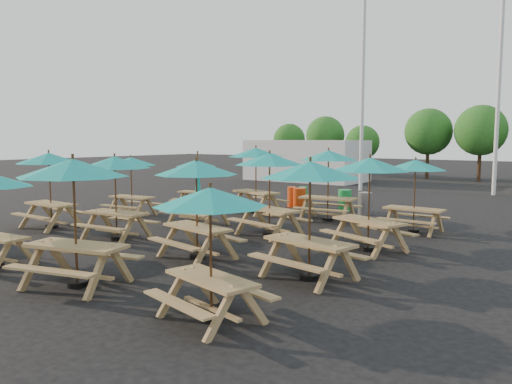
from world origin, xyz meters
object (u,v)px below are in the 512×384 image
Objects in this scene: picnic_unit_11 at (328,160)px; picnic_unit_12 at (210,206)px; picnic_unit_3 at (196,166)px; picnic_unit_8 at (73,176)px; waste_bin_3 at (345,200)px; picnic_unit_6 at (198,195)px; picnic_unit_15 at (415,170)px; picnic_unit_5 at (115,168)px; picnic_unit_13 at (310,177)px; waste_bin_1 at (301,197)px; waste_bin_2 at (300,198)px; waste_bin_0 at (294,197)px; picnic_unit_1 at (49,163)px; picnic_unit_10 at (270,165)px; waste_bin_4 at (365,203)px; picnic_unit_7 at (256,157)px; picnic_unit_2 at (131,165)px; picnic_unit_14 at (370,170)px; picnic_unit_9 at (196,174)px.

picnic_unit_11 is 10.28m from picnic_unit_12.
picnic_unit_8 reaches higher than picnic_unit_3.
picnic_unit_8 is 1.20× the size of picnic_unit_12.
picnic_unit_3 is at bearing -152.08° from waste_bin_3.
picnic_unit_6 is 0.99× the size of picnic_unit_11.
picnic_unit_8 is 10.12m from picnic_unit_15.
picnic_unit_13 is at bearing -8.56° from picnic_unit_5.
picnic_unit_12 reaches higher than waste_bin_1.
picnic_unit_6 is 1.16× the size of picnic_unit_12.
picnic_unit_3 is 2.39× the size of waste_bin_2.
picnic_unit_12 is 13.71m from waste_bin_0.
picnic_unit_1 is at bearing -139.68° from picnic_unit_6.
picnic_unit_6 is 2.93× the size of waste_bin_3.
picnic_unit_11 is (3.23, 6.57, 0.08)m from picnic_unit_5.
picnic_unit_12 is at bearing -78.54° from picnic_unit_11.
picnic_unit_10 is at bearing -66.56° from waste_bin_1.
picnic_unit_10 reaches higher than waste_bin_3.
picnic_unit_12 is (3.24, -9.75, -0.31)m from picnic_unit_11.
picnic_unit_8 is 12.24m from waste_bin_4.
picnic_unit_1 is 0.95× the size of picnic_unit_8.
picnic_unit_7 is 1.06× the size of picnic_unit_10.
picnic_unit_2 is at bearing -119.05° from picnic_unit_7.
picnic_unit_13 is (6.25, -3.34, 1.08)m from picnic_unit_6.
picnic_unit_8 is at bearing -97.53° from picnic_unit_11.
picnic_unit_10 is 0.97× the size of picnic_unit_14.
picnic_unit_9 reaches higher than waste_bin_0.
picnic_unit_3 reaches higher than waste_bin_3.
picnic_unit_6 reaches higher than picnic_unit_12.
picnic_unit_15 is at bearing -42.50° from waste_bin_4.
picnic_unit_6 is at bearing 98.65° from picnic_unit_8.
waste_bin_1 is (0.26, 0.17, 0.00)m from waste_bin_0.
picnic_unit_8 is at bearing -78.35° from waste_bin_1.
picnic_unit_15 is (9.65, 6.28, -0.16)m from picnic_unit_1.
waste_bin_2 is at bearing 78.31° from picnic_unit_5.
picnic_unit_15 reaches higher than waste_bin_4.
waste_bin_4 is at bearing 1.63° from waste_bin_2.
picnic_unit_1 is 10.07m from picnic_unit_14.
picnic_unit_2 is at bearing -158.88° from picnic_unit_11.
waste_bin_0 is at bearing 52.43° from picnic_unit_2.
picnic_unit_1 reaches higher than picnic_unit_14.
picnic_unit_14 is at bearing 103.64° from picnic_unit_12.
picnic_unit_5 is 9.30m from waste_bin_1.
picnic_unit_9 is at bearing -34.26° from picnic_unit_2.
picnic_unit_8 is 3.04× the size of waste_bin_2.
waste_bin_3 is (-0.85, 9.48, -1.61)m from picnic_unit_9.
picnic_unit_1 is at bearing -141.14° from picnic_unit_11.
picnic_unit_3 is 2.39× the size of waste_bin_0.
picnic_unit_15 is at bearing 100.60° from picnic_unit_13.
picnic_unit_7 is at bearing 90.27° from picnic_unit_6.
picnic_unit_7 is 6.33m from picnic_unit_15.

